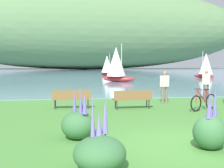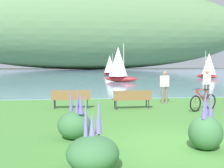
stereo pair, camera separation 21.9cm
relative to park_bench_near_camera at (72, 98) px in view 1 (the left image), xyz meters
name	(u,v)px [view 1 (the left image)]	position (x,y,z in m)	size (l,w,h in m)	color
ground_plane	(180,144)	(2.94, -6.15, -0.52)	(200.00, 200.00, 0.00)	#478438
bay_water	(91,73)	(2.94, 43.32, -0.50)	(180.00, 80.00, 0.04)	#6B8EA8
distant_hillside	(85,28)	(2.61, 72.02, 11.80)	(99.64, 28.00, 24.57)	#567A4C
park_bench_near_camera	(72,98)	(0.00, 0.00, 0.00)	(1.81, 0.53, 0.88)	brown
park_bench_further_along	(133,98)	(2.81, -0.43, 0.00)	(1.83, 0.60, 0.88)	brown
bicycle_beside_path	(204,102)	(5.91, -1.18, -0.12)	(1.59, 0.89, 1.01)	black
person_at_shoreline	(206,83)	(7.70, 2.38, 0.46)	(0.58, 0.34, 1.71)	#4C4C51
person_on_the_grass	(165,85)	(4.83, 1.15, 0.46)	(0.57, 0.35, 1.71)	#72604C
echium_bush_closest_to_camera	(100,152)	(0.70, -7.74, -0.14)	(1.06, 1.06, 1.51)	#386B3D
echium_bush_beside_closest	(210,131)	(3.52, -6.65, -0.06)	(0.83, 0.83, 1.53)	#386B3D
echium_bush_mid_cluster	(78,124)	(0.28, -5.31, -0.09)	(0.94, 0.94, 1.45)	#386B3D
sailboat_nearest_to_shore	(107,65)	(5.06, 31.82, 1.19)	(2.89, 2.76, 3.54)	#B22323
sailboat_toward_hillside	(206,65)	(17.46, 23.11, 1.25)	(2.60, 3.15, 3.68)	#B22323
sailboat_far_off	(117,64)	(4.57, 17.62, 1.48)	(3.66, 2.74, 4.16)	#B22323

